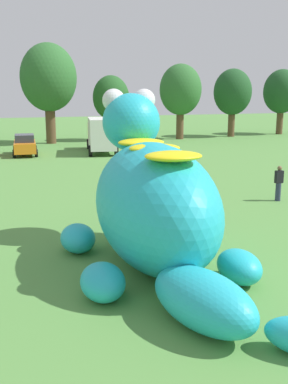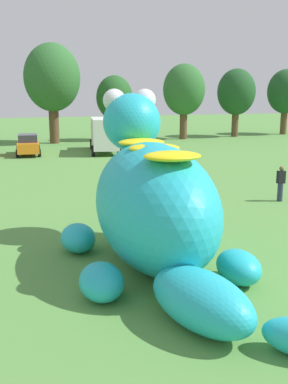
{
  "view_description": "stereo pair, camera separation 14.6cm",
  "coord_description": "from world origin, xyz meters",
  "px_view_note": "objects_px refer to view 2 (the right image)",
  "views": [
    {
      "loc": [
        -4.26,
        -11.83,
        5.26
      ],
      "look_at": [
        0.05,
        1.5,
        2.09
      ],
      "focal_mm": 42.33,
      "sensor_mm": 36.0,
      "label": 1
    },
    {
      "loc": [
        -4.12,
        -11.87,
        5.26
      ],
      "look_at": [
        0.05,
        1.5,
        2.09
      ],
      "focal_mm": 42.33,
      "sensor_mm": 36.0,
      "label": 2
    }
  ],
  "objects_px": {
    "car_orange": "(28,145)",
    "box_truck": "(104,134)",
    "giant_inflatable_creature": "(155,204)",
    "spectator_mid_field": "(281,184)"
  },
  "relations": [
    {
      "from": "box_truck",
      "to": "spectator_mid_field",
      "type": "relative_size",
      "value": 3.88
    },
    {
      "from": "car_orange",
      "to": "spectator_mid_field",
      "type": "height_order",
      "value": "car_orange"
    },
    {
      "from": "car_orange",
      "to": "box_truck",
      "type": "height_order",
      "value": "box_truck"
    },
    {
      "from": "car_orange",
      "to": "giant_inflatable_creature",
      "type": "bearing_deg",
      "value": -85.07
    },
    {
      "from": "box_truck",
      "to": "spectator_mid_field",
      "type": "bearing_deg",
      "value": -77.74
    },
    {
      "from": "giant_inflatable_creature",
      "to": "car_orange",
      "type": "height_order",
      "value": "giant_inflatable_creature"
    },
    {
      "from": "giant_inflatable_creature",
      "to": "box_truck",
      "type": "distance_m",
      "value": 26.07
    },
    {
      "from": "car_orange",
      "to": "box_truck",
      "type": "relative_size",
      "value": 0.63
    },
    {
      "from": "car_orange",
      "to": "box_truck",
      "type": "xyz_separation_m",
      "value": [
        6.37,
        -0.21,
        0.74
      ]
    },
    {
      "from": "spectator_mid_field",
      "to": "car_orange",
      "type": "bearing_deg",
      "value": 118.1
    }
  ]
}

